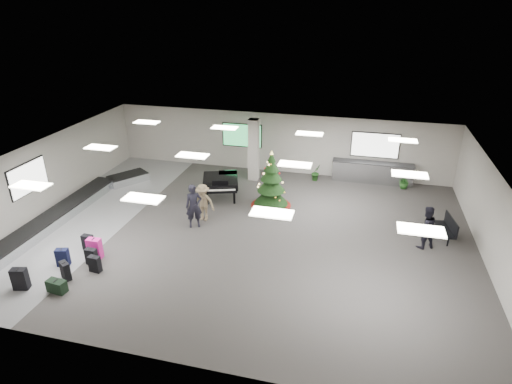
% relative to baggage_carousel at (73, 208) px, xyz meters
% --- Properties ---
extents(ground, '(18.00, 18.00, 0.00)m').
position_rel_baggage_carousel_xyz_m(ground, '(7.84, 0.08, -0.21)').
color(ground, '#393634').
rests_on(ground, ground).
extents(room_envelope, '(18.02, 14.02, 3.21)m').
position_rel_baggage_carousel_xyz_m(room_envelope, '(7.46, 0.75, 2.12)').
color(room_envelope, '#ABA59C').
rests_on(room_envelope, ground).
extents(baggage_carousel, '(2.28, 9.71, 0.43)m').
position_rel_baggage_carousel_xyz_m(baggage_carousel, '(0.00, 0.00, 0.00)').
color(baggage_carousel, silver).
rests_on(baggage_carousel, ground).
extents(service_counter, '(4.05, 0.65, 1.08)m').
position_rel_baggage_carousel_xyz_m(service_counter, '(12.84, 6.73, 0.33)').
color(service_counter, silver).
rests_on(service_counter, ground).
extents(suitcase_0, '(0.54, 0.38, 0.78)m').
position_rel_baggage_carousel_xyz_m(suitcase_0, '(1.81, -5.22, 0.17)').
color(suitcase_0, black).
rests_on(suitcase_0, ground).
extents(suitcase_1, '(0.46, 0.40, 0.66)m').
position_rel_baggage_carousel_xyz_m(suitcase_1, '(2.88, -4.40, 0.11)').
color(suitcase_1, black).
rests_on(suitcase_1, ground).
extents(pink_suitcase, '(0.51, 0.30, 0.80)m').
position_rel_baggage_carousel_xyz_m(pink_suitcase, '(3.10, -3.01, 0.18)').
color(pink_suitcase, '#DA1C8B').
rests_on(pink_suitcase, ground).
extents(suitcase_3, '(0.41, 0.23, 0.63)m').
position_rel_baggage_carousel_xyz_m(suitcase_3, '(3.21, -3.39, 0.09)').
color(suitcase_3, black).
rests_on(suitcase_3, ground).
extents(navy_suitcase, '(0.48, 0.35, 0.68)m').
position_rel_baggage_carousel_xyz_m(navy_suitcase, '(2.28, -3.72, 0.12)').
color(navy_suitcase, black).
rests_on(navy_suitcase, ground).
extents(green_duffel, '(0.66, 0.38, 0.44)m').
position_rel_baggage_carousel_xyz_m(green_duffel, '(3.03, -5.08, -0.00)').
color(green_duffel, black).
rests_on(green_duffel, ground).
extents(suitcase_7, '(0.43, 0.26, 0.61)m').
position_rel_baggage_carousel_xyz_m(suitcase_7, '(3.58, -3.77, 0.08)').
color(suitcase_7, black).
rests_on(suitcase_7, ground).
extents(suitcase_8, '(0.41, 0.25, 0.62)m').
position_rel_baggage_carousel_xyz_m(suitcase_8, '(2.50, -2.56, 0.09)').
color(suitcase_8, black).
rests_on(suitcase_8, ground).
extents(christmas_tree, '(1.85, 1.85, 2.64)m').
position_rel_baggage_carousel_xyz_m(christmas_tree, '(8.39, 2.83, 0.69)').
color(christmas_tree, '#69090E').
rests_on(christmas_tree, ground).
extents(grand_piano, '(2.12, 2.43, 1.17)m').
position_rel_baggage_carousel_xyz_m(grand_piano, '(5.92, 3.01, 0.62)').
color(grand_piano, black).
rests_on(grand_piano, ground).
extents(bench, '(0.71, 1.50, 0.92)m').
position_rel_baggage_carousel_xyz_m(bench, '(15.72, 1.56, 0.30)').
color(bench, black).
rests_on(bench, ground).
extents(traveler_a, '(0.80, 0.69, 1.86)m').
position_rel_baggage_carousel_xyz_m(traveler_a, '(5.75, 0.10, 0.72)').
color(traveler_a, black).
rests_on(traveler_a, ground).
extents(traveler_b, '(1.11, 0.70, 1.63)m').
position_rel_baggage_carousel_xyz_m(traveler_b, '(5.89, 0.74, 0.60)').
color(traveler_b, '#887354').
rests_on(traveler_b, ground).
extents(traveler_bench, '(1.03, 0.94, 1.71)m').
position_rel_baggage_carousel_xyz_m(traveler_bench, '(14.77, 0.69, 0.64)').
color(traveler_bench, black).
rests_on(traveler_bench, ground).
extents(potted_plant_left, '(0.61, 0.62, 0.88)m').
position_rel_baggage_carousel_xyz_m(potted_plant_left, '(10.02, 6.28, 0.23)').
color(potted_plant_left, '#14401B').
rests_on(potted_plant_left, ground).
extents(potted_plant_right, '(0.62, 0.62, 0.80)m').
position_rel_baggage_carousel_xyz_m(potted_plant_right, '(14.41, 6.30, 0.19)').
color(potted_plant_right, '#14401B').
rests_on(potted_plant_right, ground).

